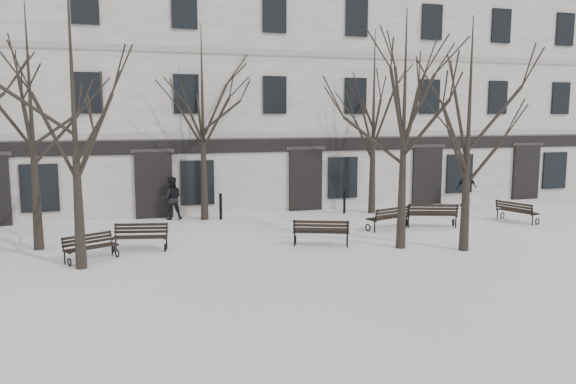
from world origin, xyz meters
name	(u,v)px	position (x,y,z in m)	size (l,w,h in m)	color
ground	(282,254)	(0.00, 0.00, 0.00)	(100.00, 100.00, 0.00)	white
building	(213,96)	(0.00, 12.96, 5.52)	(40.40, 10.20, 11.40)	silver
tree_1	(72,87)	(-6.11, 0.14, 5.27)	(5.90, 5.90, 8.43)	black
tree_2	(404,101)	(4.13, -0.30, 4.95)	(5.54, 5.54, 7.92)	black
tree_3	(470,106)	(5.98, -1.22, 4.76)	(5.33, 5.33, 7.61)	black
tree_4	(30,98)	(-7.61, 3.06, 5.04)	(5.65, 5.65, 8.07)	black
tree_5	(202,100)	(-1.45, 6.93, 5.13)	(5.74, 5.74, 8.20)	black
tree_6	(374,99)	(6.21, 6.36, 5.20)	(5.82, 5.82, 8.31)	black
bench_0	(90,246)	(-5.89, 1.02, 0.44)	(1.69, 1.26, 0.82)	black
bench_1	(321,231)	(1.62, 0.73, 0.52)	(2.00, 1.34, 0.96)	black
bench_2	(432,214)	(7.02, 2.52, 0.54)	(2.09, 1.33, 1.00)	black
bench_3	(140,236)	(-4.35, 1.93, 0.49)	(1.86, 1.01, 0.89)	black
bench_4	(389,217)	(5.17, 2.61, 0.51)	(1.95, 1.21, 0.93)	black
bench_5	(516,211)	(11.06, 2.48, 0.48)	(1.10, 1.85, 0.89)	black
bollard_a	(221,205)	(-0.79, 6.68, 0.62)	(0.15, 0.15, 1.17)	black
bollard_b	(344,201)	(4.94, 6.59, 0.57)	(0.14, 0.14, 1.06)	black
pedestrian_b	(172,219)	(-2.80, 7.38, 0.00)	(0.91, 0.70, 1.86)	black
pedestrian_c	(466,206)	(11.50, 6.70, 0.00)	(1.08, 0.45, 1.84)	black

